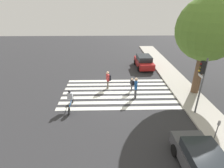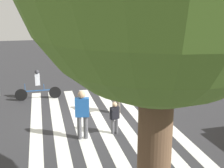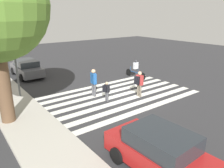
% 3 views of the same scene
% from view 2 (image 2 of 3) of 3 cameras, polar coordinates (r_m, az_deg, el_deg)
% --- Properties ---
extents(ground_plane, '(60.00, 60.00, 0.00)m').
position_cam_2_polar(ground_plane, '(13.36, -2.20, -6.92)').
color(ground_plane, '#2D2D30').
extents(crosswalk_stripes, '(5.76, 10.00, 0.01)m').
position_cam_2_polar(crosswalk_stripes, '(13.36, -2.20, -6.90)').
color(crosswalk_stripes, silver).
rests_on(crosswalk_stripes, ground_plane).
extents(pedestrian_child_with_backpack, '(0.54, 0.30, 1.86)m').
position_cam_2_polar(pedestrian_child_with_backpack, '(11.47, -5.48, -5.13)').
color(pedestrian_child_with_backpack, '#4C4C51').
rests_on(pedestrian_child_with_backpack, ground_plane).
extents(pedestrian_adult_blue_shirt, '(0.39, 0.37, 1.28)m').
position_cam_2_polar(pedestrian_adult_blue_shirt, '(11.92, 0.48, -5.81)').
color(pedestrian_adult_blue_shirt, '#4C4C51').
rests_on(pedestrian_adult_blue_shirt, ground_plane).
extents(pedestrian_adult_tall_backpack, '(0.51, 0.47, 1.72)m').
position_cam_2_polar(pedestrian_adult_tall_backpack, '(14.01, 0.81, -1.50)').
color(pedestrian_adult_tall_backpack, '#6B6051').
rests_on(pedestrian_adult_tall_backpack, ground_plane).
extents(cyclist_mid_street, '(2.35, 0.41, 1.59)m').
position_cam_2_polar(cyclist_mid_street, '(16.48, -13.45, 0.08)').
color(cyclist_mid_street, black).
rests_on(cyclist_mid_street, ground_plane).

